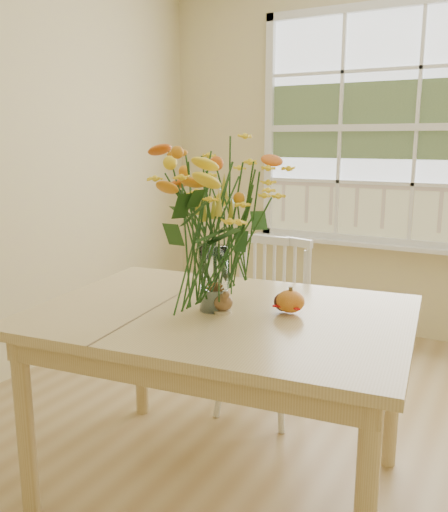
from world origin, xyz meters
The scene contains 9 objects.
floor centered at (0.00, 0.00, -0.01)m, with size 4.00×4.50×0.01m, color #A88651.
wall_back centered at (0.00, 2.25, 1.35)m, with size 4.00×0.02×2.70m, color beige.
window centered at (0.00, 2.21, 1.53)m, with size 2.42×0.12×1.74m.
dining_table centered at (-0.31, -0.04, 0.70)m, with size 1.59×1.22×0.79m.
windsor_chair centered at (-0.45, 0.72, 0.52)m, with size 0.45×0.43×0.93m.
flower_vase centered at (-0.34, -0.05, 1.18)m, with size 0.55×0.55×0.65m.
pumpkin centered at (-0.06, 0.06, 0.84)m, with size 0.11×0.11×0.09m, color #C85F17.
turkey_figurine centered at (-0.30, -0.06, 0.84)m, with size 0.09×0.07×0.11m.
dark_gourd centered at (-0.09, 0.06, 0.83)m, with size 0.13×0.09×0.08m.
Camera 1 is at (0.70, -1.85, 1.46)m, focal length 38.00 mm.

